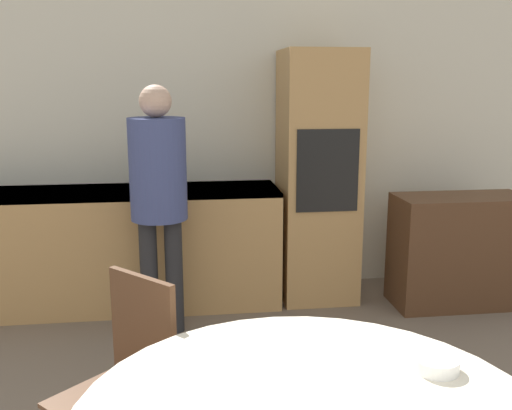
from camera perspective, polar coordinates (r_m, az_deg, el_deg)
name	(u,v)px	position (r m, az deg, el deg)	size (l,w,h in m)	color
wall_back	(225,130)	(4.61, -3.10, 7.45)	(6.33, 0.05, 2.60)	beige
kitchen_counter	(101,247)	(4.46, -15.25, -4.10)	(2.67, 0.60, 0.90)	tan
oven_unit	(318,177)	(4.43, 6.20, 2.77)	(0.57, 0.59, 1.92)	tan
sideboard	(459,251)	(4.62, 19.65, -4.32)	(1.00, 0.45, 0.85)	#51331E
chair_far_left	(127,374)	(2.51, -12.74, -16.16)	(0.57, 0.57, 0.91)	#51331E
person_standing	(158,185)	(3.78, -9.73, 2.02)	(0.37, 0.37, 1.67)	#262628
bowl_centre	(436,364)	(2.05, 17.55, -14.91)	(0.15, 0.15, 0.05)	white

